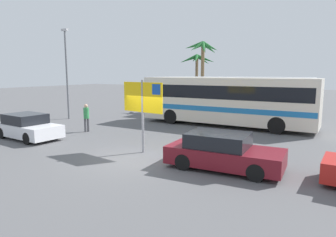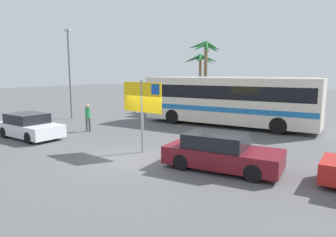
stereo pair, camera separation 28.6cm
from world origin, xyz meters
TOP-DOWN VIEW (x-y plane):
  - ground at (0.00, 0.00)m, footprint 120.00×120.00m
  - bus_front_coach at (0.46, 9.34)m, footprint 11.32×2.44m
  - bus_rear_coach at (-0.26, 12.98)m, footprint 11.32×2.44m
  - ferry_sign at (-0.26, 1.05)m, footprint 2.19×0.34m
  - car_white at (-7.28, 0.24)m, footprint 4.01×1.99m
  - car_maroon at (3.54, 0.67)m, footprint 4.25×2.04m
  - pedestrian_near_sign at (-5.94, 3.20)m, footprint 0.32×0.32m
  - lamp_post_left_side at (-10.91, 6.22)m, footprint 0.56×0.20m
  - palm_tree_seaside at (-4.47, 16.48)m, footprint 3.31×3.22m
  - palm_tree_inland at (-7.63, 21.88)m, footprint 4.28×4.12m

SIDE VIEW (x-z plane):
  - ground at x=0.00m, z-range 0.00..0.00m
  - car_white at x=-7.28m, z-range -0.03..1.30m
  - car_maroon at x=3.54m, z-range -0.03..1.30m
  - pedestrian_near_sign at x=-5.94m, z-range 0.15..1.81m
  - bus_front_coach at x=0.46m, z-range 0.20..3.37m
  - bus_rear_coach at x=-0.26m, z-range 0.20..3.37m
  - ferry_sign at x=-0.26m, z-range 0.73..3.93m
  - lamp_post_left_side at x=-10.91m, z-range 0.32..7.01m
  - palm_tree_inland at x=-7.63m, z-range 1.79..7.34m
  - palm_tree_seaside at x=-4.47m, z-range 2.03..8.40m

